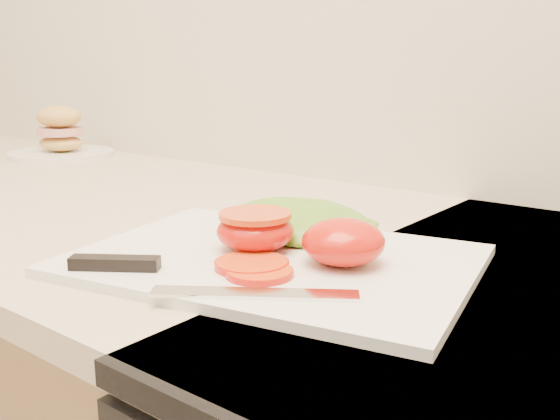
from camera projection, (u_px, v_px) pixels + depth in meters
The scene contains 9 objects.
cutting_board at pixel (274, 260), 0.62m from camera, with size 0.38×0.28×0.01m, color white.
tomato_half_dome at pixel (343, 242), 0.59m from camera, with size 0.08×0.08×0.04m, color red.
tomato_half_cut at pixel (255, 229), 0.64m from camera, with size 0.08×0.08×0.04m.
tomato_slice_0 at pixel (252, 264), 0.58m from camera, with size 0.07×0.07×0.01m, color #E2480C.
tomato_slice_1 at pixel (259, 272), 0.56m from camera, with size 0.06×0.06×0.01m, color #E2480C.
lettuce_leaf_0 at pixel (294, 221), 0.69m from camera, with size 0.17×0.11×0.03m, color #6CA32B.
lettuce_leaf_1 at pixel (336, 229), 0.68m from camera, with size 0.10×0.07×0.02m, color #6CA32B.
knife at pixel (166, 274), 0.55m from camera, with size 0.26×0.12×0.01m.
sandwich_plate at pixel (61, 139), 1.34m from camera, with size 0.22×0.22×0.11m.
Camera 1 is at (0.51, 1.11, 1.13)m, focal length 40.00 mm.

